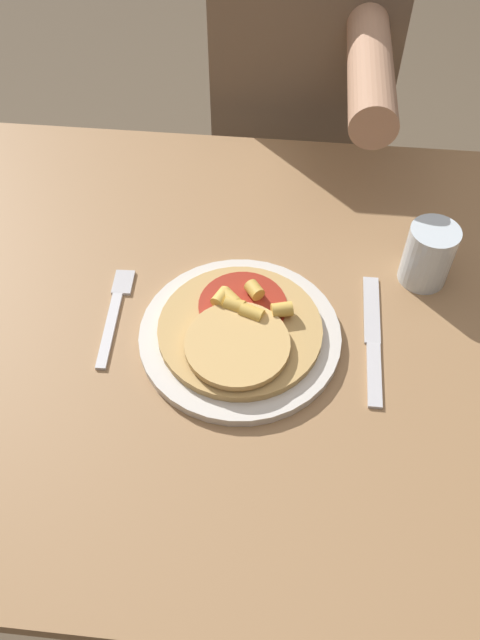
{
  "coord_description": "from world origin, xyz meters",
  "views": [
    {
      "loc": [
        0.04,
        -0.54,
        1.44
      ],
      "look_at": [
        -0.01,
        -0.04,
        0.81
      ],
      "focal_mm": 35.0,
      "sensor_mm": 36.0,
      "label": 1
    }
  ],
  "objects_px": {
    "plate": "(240,335)",
    "pizza": "(240,329)",
    "dining_table": "(252,365)",
    "drinking_glass": "(428,255)",
    "knife": "(373,340)",
    "person_diner": "(301,100)",
    "fork": "(115,310)"
  },
  "relations": [
    {
      "from": "pizza",
      "to": "dining_table",
      "type": "bearing_deg",
      "value": 70.94
    },
    {
      "from": "drinking_glass",
      "to": "person_diner",
      "type": "relative_size",
      "value": 0.07
    },
    {
      "from": "pizza",
      "to": "fork",
      "type": "relative_size",
      "value": 1.25
    },
    {
      "from": "pizza",
      "to": "drinking_glass",
      "type": "relative_size",
      "value": 2.35
    },
    {
      "from": "dining_table",
      "to": "drinking_glass",
      "type": "bearing_deg",
      "value": 23.09
    },
    {
      "from": "dining_table",
      "to": "fork",
      "type": "bearing_deg",
      "value": -178.27
    },
    {
      "from": "plate",
      "to": "person_diner",
      "type": "height_order",
      "value": "person_diner"
    },
    {
      "from": "pizza",
      "to": "knife",
      "type": "height_order",
      "value": "pizza"
    },
    {
      "from": "dining_table",
      "to": "plate",
      "type": "bearing_deg",
      "value": -111.25
    },
    {
      "from": "plate",
      "to": "drinking_glass",
      "type": "height_order",
      "value": "drinking_glass"
    },
    {
      "from": "plate",
      "to": "drinking_glass",
      "type": "bearing_deg",
      "value": 28.66
    },
    {
      "from": "drinking_glass",
      "to": "person_diner",
      "type": "xyz_separation_m",
      "value": [
        -0.19,
        0.51,
        -0.09
      ]
    },
    {
      "from": "pizza",
      "to": "fork",
      "type": "distance_m",
      "value": 0.18
    },
    {
      "from": "plate",
      "to": "pizza",
      "type": "bearing_deg",
      "value": -84.77
    },
    {
      "from": "fork",
      "to": "drinking_glass",
      "type": "xyz_separation_m",
      "value": [
        0.43,
        0.11,
        0.04
      ]
    },
    {
      "from": "pizza",
      "to": "knife",
      "type": "distance_m",
      "value": 0.18
    },
    {
      "from": "pizza",
      "to": "fork",
      "type": "bearing_deg",
      "value": 169.16
    },
    {
      "from": "drinking_glass",
      "to": "person_diner",
      "type": "bearing_deg",
      "value": 110.67
    },
    {
      "from": "person_diner",
      "to": "dining_table",
      "type": "bearing_deg",
      "value": -94.28
    },
    {
      "from": "dining_table",
      "to": "plate",
      "type": "distance_m",
      "value": 0.13
    },
    {
      "from": "plate",
      "to": "knife",
      "type": "bearing_deg",
      "value": 4.2
    },
    {
      "from": "fork",
      "to": "person_diner",
      "type": "distance_m",
      "value": 0.67
    },
    {
      "from": "plate",
      "to": "pizza",
      "type": "relative_size",
      "value": 1.24
    },
    {
      "from": "drinking_glass",
      "to": "fork",
      "type": "bearing_deg",
      "value": -166.0
    },
    {
      "from": "pizza",
      "to": "knife",
      "type": "relative_size",
      "value": 1.0
    },
    {
      "from": "plate",
      "to": "pizza",
      "type": "xyz_separation_m",
      "value": [
        0.0,
        -0.0,
        0.02
      ]
    },
    {
      "from": "plate",
      "to": "knife",
      "type": "height_order",
      "value": "plate"
    },
    {
      "from": "pizza",
      "to": "drinking_glass",
      "type": "xyz_separation_m",
      "value": [
        0.25,
        0.14,
        0.02
      ]
    },
    {
      "from": "knife",
      "to": "dining_table",
      "type": "bearing_deg",
      "value": 171.92
    },
    {
      "from": "dining_table",
      "to": "person_diner",
      "type": "bearing_deg",
      "value": 85.72
    },
    {
      "from": "fork",
      "to": "person_diner",
      "type": "xyz_separation_m",
      "value": [
        0.24,
        0.62,
        -0.04
      ]
    },
    {
      "from": "dining_table",
      "to": "drinking_glass",
      "type": "height_order",
      "value": "drinking_glass"
    }
  ]
}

